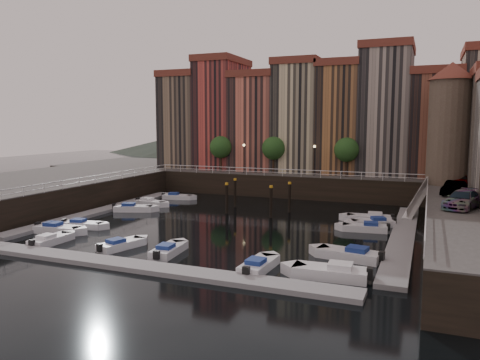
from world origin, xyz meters
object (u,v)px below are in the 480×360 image
at_px(car_c, 462,201).
at_px(car_b, 454,189).
at_px(corner_tower, 450,122).
at_px(mooring_pilings, 255,198).
at_px(boat_left_1, 83,225).
at_px(gangway, 418,199).
at_px(boat_left_0, 58,229).
at_px(boat_left_2, 133,208).
at_px(car_a, 462,181).

bearing_deg(car_c, car_b, 112.36).
distance_m(corner_tower, car_b, 10.93).
distance_m(mooring_pilings, car_c, 21.99).
height_order(corner_tower, boat_left_1, corner_tower).
distance_m(gangway, boat_left_0, 36.90).
xyz_separation_m(corner_tower, boat_left_2, (-33.23, -13.69, -9.84)).
relative_size(corner_tower, boat_left_1, 3.22).
bearing_deg(mooring_pilings, car_b, 0.84).
xyz_separation_m(mooring_pilings, car_b, (20.34, 0.30, 2.05)).
relative_size(mooring_pilings, car_c, 1.44).
bearing_deg(boat_left_0, corner_tower, 31.15).
xyz_separation_m(mooring_pilings, boat_left_0, (-13.39, -16.19, -1.29)).
bearing_deg(gangway, boat_left_0, -145.72).
relative_size(gangway, car_a, 2.09).
xyz_separation_m(mooring_pilings, boat_left_1, (-12.65, -13.72, -1.33)).
bearing_deg(gangway, boat_left_1, -148.38).
height_order(corner_tower, boat_left_2, corner_tower).
height_order(gangway, boat_left_0, gangway).
distance_m(gangway, car_b, 5.67).
relative_size(boat_left_0, boat_left_2, 1.02).
xyz_separation_m(mooring_pilings, car_a, (21.46, 7.96, 2.03)).
bearing_deg(corner_tower, car_c, -87.49).
xyz_separation_m(gangway, boat_left_0, (-30.46, -20.76, -1.56)).
bearing_deg(mooring_pilings, car_a, 20.35).
height_order(corner_tower, car_a, corner_tower).
distance_m(corner_tower, mooring_pilings, 23.54).
bearing_deg(mooring_pilings, corner_tower, 24.44).
bearing_deg(gangway, car_a, 37.67).
distance_m(boat_left_2, car_b, 34.12).
height_order(boat_left_1, car_b, car_b).
height_order(gangway, boat_left_2, gangway).
bearing_deg(boat_left_1, boat_left_2, 83.14).
bearing_deg(car_c, car_a, 106.82).
bearing_deg(car_c, boat_left_0, -145.45).
relative_size(corner_tower, car_a, 3.47).
relative_size(corner_tower, gangway, 1.66).
height_order(gangway, car_b, car_b).
relative_size(mooring_pilings, boat_left_1, 1.72).
bearing_deg(corner_tower, boat_left_1, -145.05).
bearing_deg(gangway, corner_tower, 57.20).
xyz_separation_m(car_a, car_b, (-1.12, -7.66, 0.02)).
xyz_separation_m(boat_left_0, car_b, (33.73, 16.49, 3.34)).
bearing_deg(gangway, boat_left_2, -163.14).
bearing_deg(boat_left_2, boat_left_1, -106.20).
xyz_separation_m(gangway, boat_left_1, (-29.72, -18.29, -1.59)).
relative_size(boat_left_0, car_a, 1.19).
xyz_separation_m(boat_left_1, car_b, (32.99, 14.02, 3.37)).
xyz_separation_m(corner_tower, car_c, (0.71, -16.26, -6.45)).
xyz_separation_m(boat_left_0, car_c, (34.07, 9.01, 3.38)).
relative_size(mooring_pilings, car_a, 1.85).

